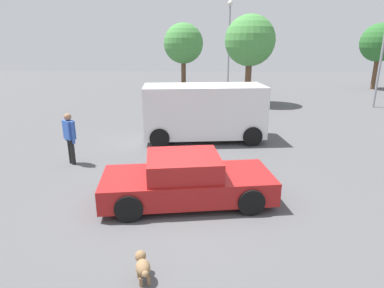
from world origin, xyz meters
name	(u,v)px	position (x,y,z in m)	size (l,w,h in m)	color
ground_plane	(180,203)	(0.00, 0.00, 0.00)	(80.00, 80.00, 0.00)	#515154
sedan_foreground	(187,180)	(0.15, 0.15, 0.57)	(4.43, 2.41, 1.22)	maroon
dog	(142,265)	(-0.38, -2.76, 0.27)	(0.36, 0.57, 0.43)	olive
van_white	(204,111)	(0.45, 5.73, 1.21)	(5.03, 2.73, 2.25)	white
pedestrian	(70,134)	(-3.84, 2.62, 1.02)	(0.46, 0.44, 1.71)	black
light_post_near	(229,32)	(2.17, 20.86, 4.76)	(0.44, 0.44, 7.12)	gray
tree_back_left	(250,41)	(3.14, 14.25, 3.99)	(3.17, 3.17, 5.61)	brown
tree_back_center	(183,44)	(-1.78, 23.00, 3.83)	(3.54, 3.54, 5.63)	brown
tree_back_right	(380,43)	(14.99, 22.39, 3.90)	(3.19, 3.19, 5.52)	brown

